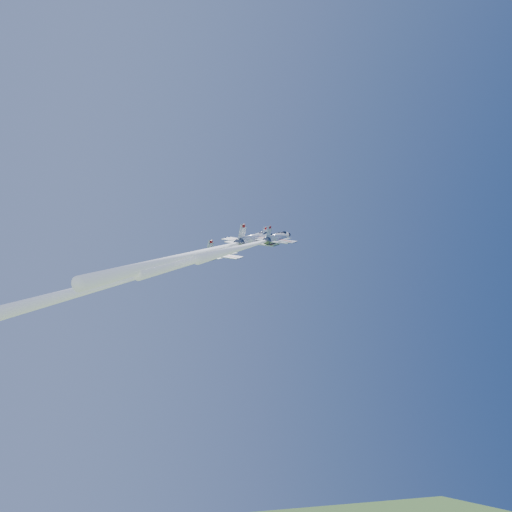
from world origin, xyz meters
name	(u,v)px	position (x,y,z in m)	size (l,w,h in m)	color
jet_lead	(234,249)	(-8.42, -9.22, 103.88)	(28.54, 32.57, 40.46)	white
jet_left	(160,269)	(-21.66, -8.42, 99.02)	(33.71, 38.71, 49.18)	white
jet_right	(254,244)	(-5.54, -11.93, 104.45)	(21.50, 23.65, 25.34)	white
jet_slot	(209,251)	(-15.22, -14.99, 101.40)	(31.42, 35.30, 41.32)	white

